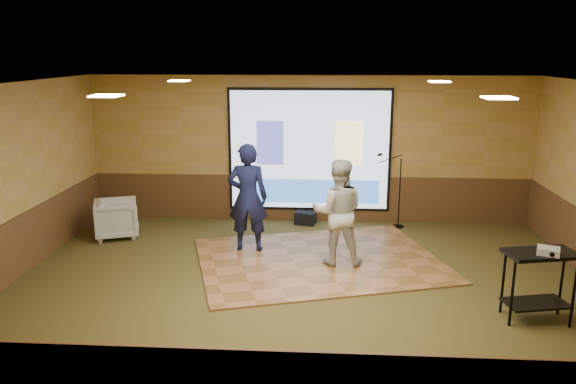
# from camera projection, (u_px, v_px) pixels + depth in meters

# --- Properties ---
(ground) EXTENTS (9.00, 9.00, 0.00)m
(ground) POSITION_uv_depth(u_px,v_px,m) (302.00, 288.00, 8.45)
(ground) COLOR #363E1C
(ground) RESTS_ON ground
(room_shell) EXTENTS (9.04, 7.04, 3.02)m
(room_shell) POSITION_uv_depth(u_px,v_px,m) (303.00, 151.00, 7.94)
(room_shell) COLOR tan
(room_shell) RESTS_ON ground
(wainscot_back) EXTENTS (9.00, 0.04, 0.95)m
(wainscot_back) POSITION_uv_depth(u_px,v_px,m) (309.00, 198.00, 11.71)
(wainscot_back) COLOR #54321C
(wainscot_back) RESTS_ON ground
(wainscot_left) EXTENTS (0.04, 7.00, 0.95)m
(wainscot_left) POSITION_uv_depth(u_px,v_px,m) (11.00, 251.00, 8.62)
(wainscot_left) COLOR #54321C
(wainscot_left) RESTS_ON ground
(projector_screen) EXTENTS (3.32, 0.06, 2.52)m
(projector_screen) POSITION_uv_depth(u_px,v_px,m) (309.00, 152.00, 11.42)
(projector_screen) COLOR black
(projector_screen) RESTS_ON room_shell
(downlight_nw) EXTENTS (0.32, 0.32, 0.02)m
(downlight_nw) POSITION_uv_depth(u_px,v_px,m) (179.00, 81.00, 9.61)
(downlight_nw) COLOR #FFE7BF
(downlight_nw) RESTS_ON room_shell
(downlight_ne) EXTENTS (0.32, 0.32, 0.02)m
(downlight_ne) POSITION_uv_depth(u_px,v_px,m) (439.00, 82.00, 9.33)
(downlight_ne) COLOR #FFE7BF
(downlight_ne) RESTS_ON room_shell
(downlight_sw) EXTENTS (0.32, 0.32, 0.02)m
(downlight_sw) POSITION_uv_depth(u_px,v_px,m) (106.00, 96.00, 6.41)
(downlight_sw) COLOR #FFE7BF
(downlight_sw) RESTS_ON room_shell
(downlight_se) EXTENTS (0.32, 0.32, 0.02)m
(downlight_se) POSITION_uv_depth(u_px,v_px,m) (499.00, 98.00, 6.14)
(downlight_se) COLOR #FFE7BF
(downlight_se) RESTS_ON room_shell
(dance_floor) EXTENTS (4.68, 4.04, 0.03)m
(dance_floor) POSITION_uv_depth(u_px,v_px,m) (319.00, 260.00, 9.53)
(dance_floor) COLOR #9A6238
(dance_floor) RESTS_ON ground
(player_left) EXTENTS (0.71, 0.47, 1.91)m
(player_left) POSITION_uv_depth(u_px,v_px,m) (248.00, 197.00, 9.78)
(player_left) COLOR #13173D
(player_left) RESTS_ON dance_floor
(player_right) EXTENTS (0.86, 0.67, 1.76)m
(player_right) POSITION_uv_depth(u_px,v_px,m) (338.00, 212.00, 9.15)
(player_right) COLOR beige
(player_right) RESTS_ON dance_floor
(av_table) EXTENTS (0.91, 0.48, 0.95)m
(av_table) POSITION_uv_depth(u_px,v_px,m) (539.00, 273.00, 7.29)
(av_table) COLOR black
(av_table) RESTS_ON ground
(projector) EXTENTS (0.33, 0.31, 0.09)m
(projector) POSITION_uv_depth(u_px,v_px,m) (548.00, 251.00, 7.12)
(projector) COLOR silver
(projector) RESTS_ON av_table
(mic_stand) EXTENTS (0.60, 0.24, 1.52)m
(mic_stand) POSITION_uv_depth(u_px,v_px,m) (396.00, 203.00, 11.26)
(mic_stand) COLOR black
(mic_stand) RESTS_ON ground
(banquet_chair) EXTENTS (1.01, 1.00, 0.72)m
(banquet_chair) POSITION_uv_depth(u_px,v_px,m) (117.00, 219.00, 10.70)
(banquet_chair) COLOR gray
(banquet_chair) RESTS_ON ground
(duffel_bag) EXTENTS (0.47, 0.37, 0.25)m
(duffel_bag) POSITION_uv_depth(u_px,v_px,m) (305.00, 218.00, 11.53)
(duffel_bag) COLOR black
(duffel_bag) RESTS_ON ground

